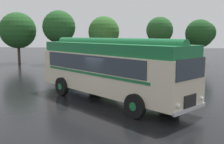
% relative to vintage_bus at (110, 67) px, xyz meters
% --- Properties ---
extents(ground_plane, '(120.00, 120.00, 0.00)m').
position_rel_vintage_bus_xyz_m(ground_plane, '(-0.07, -0.39, -1.89)').
color(ground_plane, black).
extents(vintage_bus, '(9.09, 8.61, 3.49)m').
position_rel_vintage_bus_xyz_m(vintage_bus, '(0.00, 0.00, 0.00)').
color(vintage_bus, beige).
rests_on(vintage_bus, ground).
extents(car_near_left, '(2.17, 4.30, 1.66)m').
position_rel_vintage_bus_xyz_m(car_near_left, '(-4.38, 12.56, -1.05)').
color(car_near_left, navy).
rests_on(car_near_left, ground).
extents(car_mid_left, '(2.37, 4.39, 1.66)m').
position_rel_vintage_bus_xyz_m(car_mid_left, '(-1.66, 12.56, -1.05)').
color(car_mid_left, silver).
rests_on(car_mid_left, ground).
extents(car_mid_right, '(2.01, 4.22, 1.66)m').
position_rel_vintage_bus_xyz_m(car_mid_right, '(1.23, 12.56, -1.05)').
color(car_mid_right, maroon).
rests_on(car_mid_right, ground).
extents(tree_far_left, '(4.60, 4.60, 6.50)m').
position_rel_vintage_bus_xyz_m(tree_far_left, '(-13.55, 18.47, 2.30)').
color(tree_far_left, '#4C3823').
rests_on(tree_far_left, ground).
extents(tree_left_of_centre, '(4.09, 4.09, 6.68)m').
position_rel_vintage_bus_xyz_m(tree_left_of_centre, '(-8.05, 18.36, 2.77)').
color(tree_left_of_centre, '#4C3823').
rests_on(tree_left_of_centre, ground).
extents(tree_centre, '(3.84, 3.84, 5.92)m').
position_rel_vintage_bus_xyz_m(tree_centre, '(-2.40, 18.14, 2.21)').
color(tree_centre, '#4C3823').
rests_on(tree_centre, ground).
extents(tree_right_of_centre, '(3.14, 3.14, 5.75)m').
position_rel_vintage_bus_xyz_m(tree_right_of_centre, '(4.25, 17.15, 2.20)').
color(tree_right_of_centre, '#4C3823').
rests_on(tree_right_of_centre, ground).
extents(tree_far_right, '(3.65, 3.45, 5.52)m').
position_rel_vintage_bus_xyz_m(tree_far_right, '(9.44, 18.88, 1.92)').
color(tree_far_right, '#4C3823').
rests_on(tree_far_right, ground).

